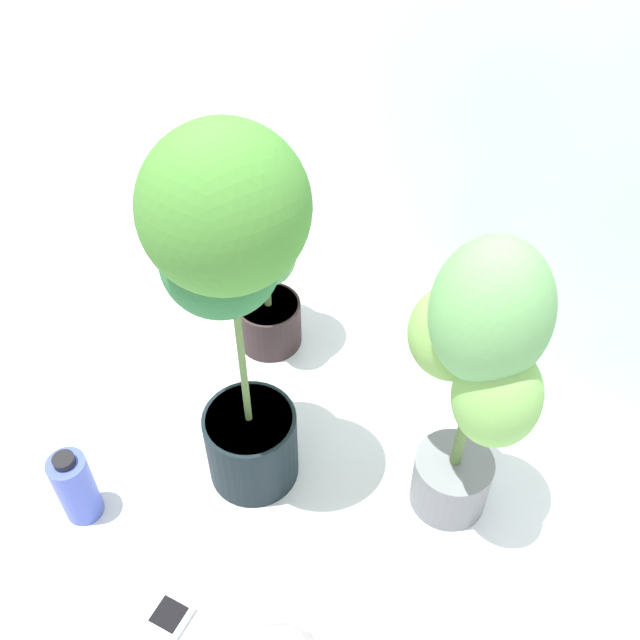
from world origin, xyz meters
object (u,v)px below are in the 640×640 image
Objects in this scene: potted_plant_back_left at (263,237)px; potted_plant_center at (230,284)px; nutrient_bottle at (76,487)px; hygrometer_box at (170,616)px; potted_plant_back_right at (476,364)px.

potted_plant_center is at bearing -41.05° from potted_plant_back_left.
potted_plant_center is at bearing 71.22° from nutrient_bottle.
potted_plant_back_left is 0.77m from nutrient_bottle.
hygrometer_box is 0.47× the size of nutrient_bottle.
potted_plant_back_right is 0.82× the size of potted_plant_center.
potted_plant_back_right is at bearing 3.40° from potted_plant_back_left.
potted_plant_center is 0.50m from potted_plant_back_left.
hygrometer_box is (-0.15, -0.69, -0.49)m from potted_plant_back_right.
potted_plant_back_left is 6.15× the size of hygrometer_box.
potted_plant_center reaches higher than nutrient_bottle.
potted_plant_center is at bearing -138.89° from potted_plant_back_right.
hygrometer_box is (0.55, -0.65, -0.38)m from potted_plant_back_left.
potted_plant_back_right is 1.25× the size of potted_plant_back_left.
potted_plant_center is 9.34× the size of hygrometer_box.
potted_plant_back_right is at bearing 41.11° from potted_plant_center.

